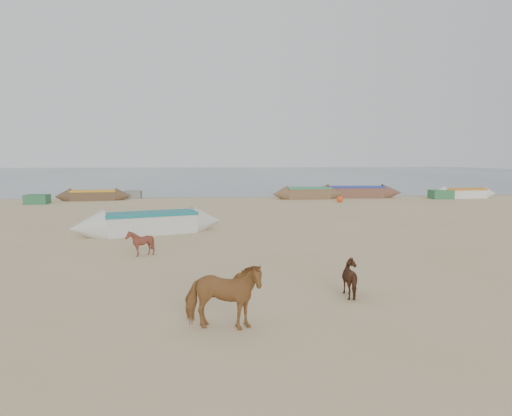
% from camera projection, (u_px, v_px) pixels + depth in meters
% --- Properties ---
extents(ground, '(140.00, 140.00, 0.00)m').
position_uv_depth(ground, '(269.00, 252.00, 15.62)').
color(ground, tan).
rests_on(ground, ground).
extents(sea, '(160.00, 160.00, 0.00)m').
position_uv_depth(sea, '(215.00, 173.00, 96.78)').
color(sea, slate).
rests_on(sea, ground).
extents(cow_adult, '(1.50, 0.90, 1.18)m').
position_uv_depth(cow_adult, '(223.00, 296.00, 8.54)').
color(cow_adult, '#976231').
rests_on(cow_adult, ground).
extents(calf_front, '(0.83, 0.76, 0.80)m').
position_uv_depth(calf_front, '(140.00, 243.00, 15.00)').
color(calf_front, '#612B1E').
rests_on(calf_front, ground).
extents(calf_right, '(0.92, 0.98, 0.78)m').
position_uv_depth(calf_right, '(354.00, 279.00, 10.61)').
color(calf_right, '#4D2B18').
rests_on(calf_right, ground).
extents(near_canoe, '(6.07, 3.37, 0.84)m').
position_uv_depth(near_canoe, '(150.00, 223.00, 19.50)').
color(near_canoe, silver).
rests_on(near_canoe, ground).
extents(debris_pile, '(5.21, 5.21, 0.46)m').
position_uv_depth(debris_pile, '(158.00, 218.00, 22.83)').
color(debris_pile, brown).
rests_on(debris_pile, ground).
extents(waterline_canoes, '(60.67, 3.78, 0.87)m').
position_uv_depth(waterline_canoes, '(301.00, 193.00, 36.23)').
color(waterline_canoes, brown).
rests_on(waterline_canoes, ground).
extents(beach_clutter, '(46.42, 5.56, 0.64)m').
position_uv_depth(beach_clutter, '(299.00, 195.00, 35.39)').
color(beach_clutter, '#2E6741').
rests_on(beach_clutter, ground).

